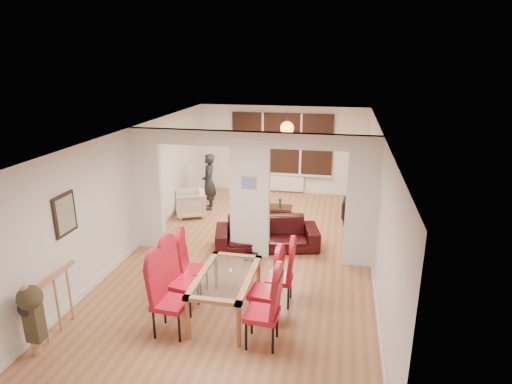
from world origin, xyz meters
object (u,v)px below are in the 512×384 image
(armchair, at_px, (190,203))
(person, at_px, (209,182))
(dining_chair_la, at_px, (170,298))
(dining_chair_lc, at_px, (193,266))
(bottle, at_px, (280,203))
(coffee_table, at_px, (274,210))
(dining_chair_ra, at_px, (262,309))
(dining_chair_lb, at_px, (182,278))
(sofa, at_px, (267,234))
(television, at_px, (343,207))
(bowl, at_px, (266,206))
(dining_chair_rc, at_px, (280,274))
(dining_table, at_px, (226,295))
(dining_chair_rb, at_px, (265,288))

(armchair, height_order, person, person)
(dining_chair_la, bearing_deg, person, 105.87)
(dining_chair_la, height_order, armchair, dining_chair_la)
(dining_chair_lc, bearing_deg, dining_chair_la, -94.85)
(armchair, distance_m, bottle, 2.33)
(coffee_table, xyz_separation_m, bottle, (0.18, -0.11, 0.25))
(dining_chair_la, distance_m, coffee_table, 5.38)
(dining_chair_ra, bearing_deg, coffee_table, 100.40)
(dining_chair_ra, bearing_deg, dining_chair_lb, 160.54)
(dining_chair_la, height_order, sofa, dining_chair_la)
(dining_chair_la, relative_size, television, 1.12)
(dining_chair_ra, xyz_separation_m, bowl, (-0.87, 5.20, -0.34))
(sofa, relative_size, person, 1.45)
(dining_chair_ra, distance_m, dining_chair_rc, 1.12)
(dining_chair_la, bearing_deg, dining_table, 46.17)
(dining_chair_ra, height_order, coffee_table, dining_chair_ra)
(dining_chair_rb, relative_size, bowl, 5.57)
(dining_chair_rc, height_order, coffee_table, dining_chair_rc)
(dining_chair_lb, distance_m, dining_chair_rb, 1.36)
(dining_chair_la, xyz_separation_m, television, (2.46, 5.36, -0.29))
(dining_chair_rc, bearing_deg, armchair, 128.77)
(dining_table, xyz_separation_m, bowl, (-0.18, 4.61, -0.12))
(bowl, bearing_deg, coffee_table, 27.99)
(dining_chair_lc, distance_m, person, 4.42)
(dining_chair_lc, height_order, coffee_table, dining_chair_lc)
(dining_table, xyz_separation_m, television, (1.78, 4.75, -0.06))
(dining_chair_la, distance_m, dining_chair_lb, 0.61)
(dining_chair_la, height_order, bottle, dining_chair_la)
(sofa, distance_m, bottle, 1.96)
(person, bearing_deg, bowl, 68.44)
(dining_chair_rb, xyz_separation_m, bowl, (-0.80, 4.62, -0.34))
(coffee_table, bearing_deg, armchair, -164.88)
(bowl, bearing_deg, sofa, -79.53)
(dining_chair_ra, bearing_deg, armchair, 123.55)
(television, bearing_deg, dining_chair_la, 160.27)
(dining_chair_lc, distance_m, television, 4.95)
(dining_table, xyz_separation_m, armchair, (-2.10, 4.13, -0.02))
(person, bearing_deg, dining_chair_rb, 10.85)
(bottle, bearing_deg, dining_table, -92.26)
(armchair, bearing_deg, dining_chair_rc, 16.67)
(coffee_table, bearing_deg, dining_table, -90.06)
(dining_chair_rc, height_order, bottle, dining_chair_rc)
(dining_chair_lc, xyz_separation_m, television, (2.49, 4.27, -0.24))
(dining_chair_la, relative_size, sofa, 0.53)
(bottle, bearing_deg, sofa, -89.81)
(dining_chair_la, height_order, dining_chair_lb, dining_chair_la)
(dining_table, height_order, armchair, dining_table)
(person, xyz_separation_m, bottle, (1.96, -0.17, -0.41))
(dining_chair_lc, height_order, dining_chair_ra, dining_chair_ra)
(dining_chair_rb, xyz_separation_m, coffee_table, (-0.62, 4.72, -0.47))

